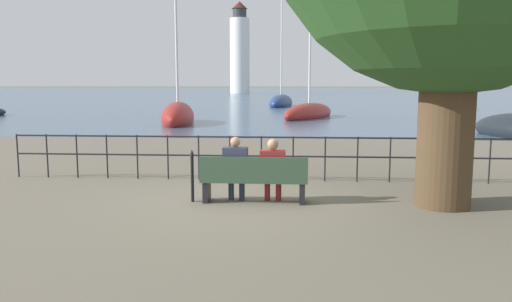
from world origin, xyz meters
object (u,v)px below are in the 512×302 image
sailboat_1 (178,117)px  sailboat_5 (281,102)px  park_bench (254,180)px  seated_person_right (273,167)px  closed_umbrella (192,173)px  sailboat_4 (447,105)px  sailboat_0 (309,113)px  harbor_lighthouse (240,51)px  seated_person_left (236,166)px

sailboat_1 → sailboat_5: size_ratio=0.88×
park_bench → seated_person_right: bearing=12.3°
closed_umbrella → park_bench: bearing=-0.4°
sailboat_4 → sailboat_5: (-15.08, 4.88, 0.02)m
sailboat_0 → sailboat_5: sailboat_5 is taller
closed_umbrella → sailboat_0: bearing=83.0°
sailboat_0 → sailboat_4: 18.12m
harbor_lighthouse → sailboat_0: bearing=-81.1°
sailboat_0 → harbor_lighthouse: bearing=123.2°
seated_person_left → sailboat_4: (14.95, 36.94, -0.32)m
park_bench → sailboat_4: (14.60, 37.01, -0.07)m
seated_person_left → sailboat_1: size_ratio=0.12×
seated_person_left → sailboat_5: 41.82m
sailboat_0 → sailboat_4: bearing=69.3°
seated_person_left → park_bench: bearing=-12.2°
sailboat_0 → harbor_lighthouse: 92.08m
park_bench → sailboat_1: 19.62m
seated_person_right → sailboat_5: sailboat_5 is taller
closed_umbrella → sailboat_0: (2.98, 24.18, -0.25)m
closed_umbrella → seated_person_left: bearing=4.8°
sailboat_4 → harbor_lighthouse: bearing=105.1°
park_bench → harbor_lighthouse: 115.70m
harbor_lighthouse → closed_umbrella: bearing=-84.4°
seated_person_left → sailboat_5: sailboat_5 is taller
sailboat_4 → sailboat_5: 15.85m
closed_umbrella → sailboat_0: sailboat_0 is taller
park_bench → closed_umbrella: size_ratio=1.99×
sailboat_1 → harbor_lighthouse: (-6.61, 95.87, 9.90)m
sailboat_4 → park_bench: bearing=-115.6°
closed_umbrella → sailboat_1: 19.30m
park_bench → sailboat_4: sailboat_4 is taller
park_bench → sailboat_0: (1.80, 24.19, -0.13)m
closed_umbrella → sailboat_5: sailboat_5 is taller
sailboat_4 → sailboat_5: sailboat_5 is taller
closed_umbrella → harbor_lighthouse: bearing=95.6°
sailboat_5 → closed_umbrella: bearing=-83.1°
park_bench → sailboat_1: sailboat_1 is taller
sailboat_5 → harbor_lighthouse: size_ratio=0.56×
harbor_lighthouse → seated_person_left: bearing=-84.0°
park_bench → seated_person_left: 0.44m
sailboat_1 → harbor_lighthouse: 96.61m
park_bench → sailboat_0: sailboat_0 is taller
seated_person_left → seated_person_right: (0.71, 0.00, -0.01)m
harbor_lighthouse → sailboat_5: bearing=-80.7°
closed_umbrella → sailboat_4: size_ratio=0.09×
closed_umbrella → harbor_lighthouse: harbor_lighthouse is taller
seated_person_left → harbor_lighthouse: harbor_lighthouse is taller
sailboat_4 → seated_person_right: bearing=-115.2°
park_bench → closed_umbrella: (-1.18, 0.01, 0.13)m
seated_person_right → sailboat_5: size_ratio=0.10×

